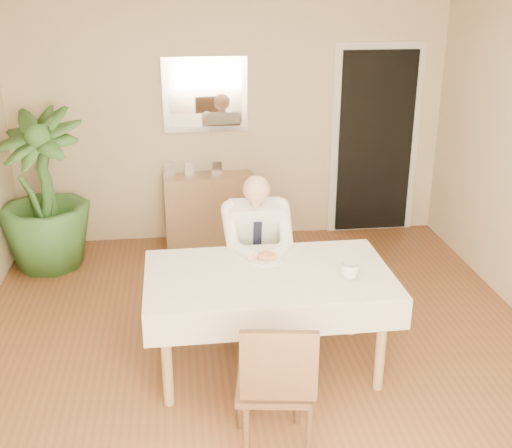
{
  "coord_description": "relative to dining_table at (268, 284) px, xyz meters",
  "views": [
    {
      "loc": [
        -0.54,
        -4.07,
        2.68
      ],
      "look_at": [
        0.0,
        0.35,
        0.95
      ],
      "focal_mm": 45.0,
      "sensor_mm": 36.0,
      "label": 1
    }
  ],
  "objects": [
    {
      "name": "fork",
      "position": [
        -0.03,
        0.16,
        0.11
      ],
      "size": [
        0.01,
        0.13,
        0.01
      ],
      "primitive_type": "cylinder",
      "rotation": [
        1.57,
        0.0,
        0.0
      ],
      "color": "silver",
      "rests_on": "dining_table"
    },
    {
      "name": "photo_frame_center",
      "position": [
        -0.48,
        2.46,
        0.14
      ],
      "size": [
        0.1,
        0.02,
        0.14
      ],
      "primitive_type": "cube",
      "color": "silver",
      "rests_on": "sideboard"
    },
    {
      "name": "food",
      "position": [
        0.01,
        0.22,
        0.11
      ],
      "size": [
        0.14,
        0.14,
        0.06
      ],
      "primitive_type": "ellipsoid",
      "color": "#986339",
      "rests_on": "dining_table"
    },
    {
      "name": "chair_near",
      "position": [
        -0.09,
        -0.94,
        -0.16
      ],
      "size": [
        0.49,
        0.49,
        0.91
      ],
      "rotation": [
        0.0,
        0.0,
        -0.14
      ],
      "color": "#492E19",
      "rests_on": "ground"
    },
    {
      "name": "dining_table",
      "position": [
        0.0,
        0.0,
        0.0
      ],
      "size": [
        1.72,
        1.03,
        0.75
      ],
      "rotation": [
        0.0,
        0.0,
        0.01
      ],
      "color": "#A48153",
      "rests_on": "ground"
    },
    {
      "name": "doorway",
      "position": [
        1.52,
        2.55,
        0.33
      ],
      "size": [
        0.96,
        0.07,
        2.1
      ],
      "color": "white",
      "rests_on": "ground"
    },
    {
      "name": "knife",
      "position": [
        0.05,
        0.16,
        0.11
      ],
      "size": [
        0.01,
        0.13,
        0.01
      ],
      "primitive_type": "cylinder",
      "rotation": [
        1.57,
        0.0,
        0.0
      ],
      "color": "silver",
      "rests_on": "dining_table"
    },
    {
      "name": "chair_far",
      "position": [
        0.0,
        0.88,
        -0.16
      ],
      "size": [
        0.48,
        0.48,
        0.9
      ],
      "rotation": [
        0.0,
        0.0,
        -0.12
      ],
      "color": "#492E19",
      "rests_on": "ground"
    },
    {
      "name": "coffee_mug",
      "position": [
        0.54,
        -0.15,
        0.13
      ],
      "size": [
        0.14,
        0.14,
        0.1
      ],
      "primitive_type": "imported",
      "rotation": [
        0.0,
        0.0,
        0.09
      ],
      "color": "white",
      "rests_on": "dining_table"
    },
    {
      "name": "window",
      "position": [
        -0.03,
        -2.39,
        0.78
      ],
      "size": [
        1.34,
        0.04,
        1.44
      ],
      "color": "white",
      "rests_on": "room"
    },
    {
      "name": "sideboard",
      "position": [
        -0.3,
        2.41,
        -0.3
      ],
      "size": [
        0.94,
        0.37,
        0.74
      ],
      "primitive_type": "cube",
      "rotation": [
        0.0,
        0.0,
        0.05
      ],
      "color": "#A48153",
      "rests_on": "ground"
    },
    {
      "name": "potted_palm",
      "position": [
        -1.89,
        1.99,
        0.1
      ],
      "size": [
        1.13,
        1.13,
        1.54
      ],
      "primitive_type": "imported",
      "rotation": [
        0.0,
        0.0,
        -0.39
      ],
      "color": "#305C25",
      "rests_on": "ground"
    },
    {
      "name": "seated_man",
      "position": [
        0.0,
        0.59,
        0.02
      ],
      "size": [
        0.48,
        0.72,
        1.24
      ],
      "color": "white",
      "rests_on": "ground"
    },
    {
      "name": "mirror",
      "position": [
        -0.3,
        2.56,
        0.88
      ],
      "size": [
        0.86,
        0.04,
        0.76
      ],
      "color": "silver",
      "rests_on": "room"
    },
    {
      "name": "plate",
      "position": [
        0.01,
        0.22,
        0.09
      ],
      "size": [
        0.26,
        0.26,
        0.02
      ],
      "primitive_type": "cylinder",
      "color": "white",
      "rests_on": "dining_table"
    },
    {
      "name": "photo_frame_right",
      "position": [
        -0.2,
        2.43,
        0.14
      ],
      "size": [
        0.1,
        0.02,
        0.14
      ],
      "primitive_type": "cube",
      "color": "silver",
      "rests_on": "sideboard"
    },
    {
      "name": "room",
      "position": [
        -0.03,
        0.09,
        0.63
      ],
      "size": [
        5.0,
        5.02,
        2.6
      ],
      "color": "brown",
      "rests_on": "ground"
    },
    {
      "name": "photo_frame_left",
      "position": [
        -0.69,
        2.44,
        0.14
      ],
      "size": [
        0.1,
        0.02,
        0.14
      ],
      "primitive_type": "cube",
      "color": "silver",
      "rests_on": "sideboard"
    }
  ]
}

